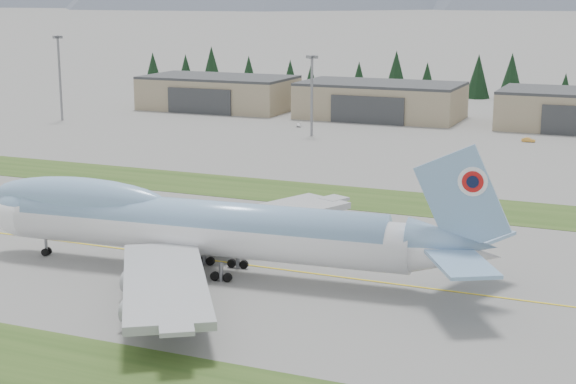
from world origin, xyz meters
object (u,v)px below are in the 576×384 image
at_px(service_vehicle_a, 299,127).
at_px(service_vehicle_b, 528,142).
at_px(boeing_747_freighter, 200,226).
at_px(hangar_left, 218,93).
at_px(hangar_center, 380,100).

relative_size(service_vehicle_a, service_vehicle_b, 0.90).
distance_m(boeing_747_freighter, hangar_left, 172.92).
height_order(hangar_left, service_vehicle_a, hangar_left).
relative_size(hangar_left, service_vehicle_b, 14.16).
bearing_deg(hangar_left, hangar_center, 0.00).
xyz_separation_m(boeing_747_freighter, service_vehicle_a, (-37.88, 128.72, -6.43)).
height_order(hangar_left, hangar_center, same).
relative_size(hangar_left, service_vehicle_a, 15.78).
height_order(boeing_747_freighter, hangar_center, boeing_747_freighter).
xyz_separation_m(boeing_747_freighter, hangar_left, (-76.80, 154.93, -1.04)).
relative_size(boeing_747_freighter, service_vehicle_a, 24.34).
bearing_deg(boeing_747_freighter, hangar_center, 93.48).
height_order(hangar_center, service_vehicle_b, hangar_center).
xyz_separation_m(hangar_left, service_vehicle_b, (102.80, -27.98, -5.39)).
height_order(hangar_center, service_vehicle_a, hangar_center).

